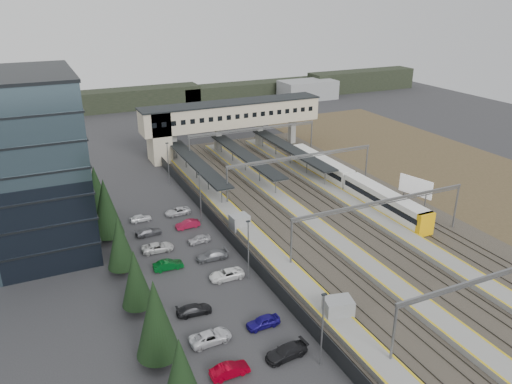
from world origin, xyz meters
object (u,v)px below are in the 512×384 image
footbridge (220,118)px  train (351,183)px  relay_cabin_near (338,309)px  billboard (415,187)px  relay_cabin_far (240,223)px

footbridge → train: footbridge is taller
relay_cabin_near → train: train is taller
billboard → relay_cabin_far: bearing=171.9°
relay_cabin_near → relay_cabin_far: 24.79m
train → footbridge: bearing=111.2°
relay_cabin_near → train: (22.48, 29.97, 0.71)m
relay_cabin_near → footbridge: 62.85m
footbridge → billboard: bearing=-65.9°
relay_cabin_far → train: (23.60, 5.20, 0.77)m
relay_cabin_far → footbridge: (11.30, 36.90, 6.71)m
train → relay_cabin_far: bearing=-167.6°
relay_cabin_far → train: bearing=12.4°
footbridge → billboard: size_ratio=6.89×
relay_cabin_far → footbridge: footbridge is taller
footbridge → billboard: 45.31m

